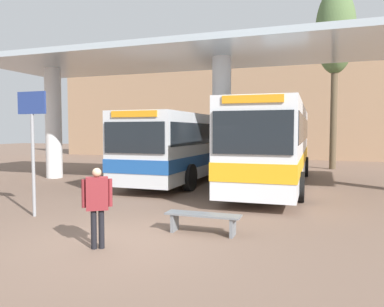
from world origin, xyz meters
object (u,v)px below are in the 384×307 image
object	(u,v)px
waiting_bench_near_pillar	(203,219)
info_sign_platform	(32,129)
poplar_tree_behind_left	(335,34)
transit_bus_center_bay	(275,142)
pedestrian_waiting	(97,200)
transit_bus_left_bay	(190,144)

from	to	relation	value
waiting_bench_near_pillar	info_sign_platform	size ratio (longest dim) A/B	0.51
poplar_tree_behind_left	transit_bus_center_bay	bearing A→B (deg)	-108.01
pedestrian_waiting	poplar_tree_behind_left	distance (m)	20.06
waiting_bench_near_pillar	poplar_tree_behind_left	world-z (taller)	poplar_tree_behind_left
info_sign_platform	pedestrian_waiting	xyz separation A→B (m)	(3.24, -1.86, -1.41)
info_sign_platform	poplar_tree_behind_left	world-z (taller)	poplar_tree_behind_left
transit_bus_left_bay	info_sign_platform	distance (m)	9.10
transit_bus_center_bay	pedestrian_waiting	distance (m)	10.48
transit_bus_left_bay	poplar_tree_behind_left	bearing A→B (deg)	-132.33
transit_bus_left_bay	waiting_bench_near_pillar	distance (m)	9.88
transit_bus_left_bay	info_sign_platform	xyz separation A→B (m)	(-1.34, -8.98, 0.67)
waiting_bench_near_pillar	transit_bus_center_bay	bearing A→B (deg)	86.04
transit_bus_left_bay	waiting_bench_near_pillar	bearing A→B (deg)	111.62
transit_bus_center_bay	info_sign_platform	bearing A→B (deg)	55.74
transit_bus_center_bay	waiting_bench_near_pillar	size ratio (longest dim) A/B	7.21
pedestrian_waiting	transit_bus_left_bay	bearing A→B (deg)	66.52
pedestrian_waiting	waiting_bench_near_pillar	bearing A→B (deg)	12.76
info_sign_platform	poplar_tree_behind_left	distance (m)	19.02
pedestrian_waiting	poplar_tree_behind_left	world-z (taller)	poplar_tree_behind_left
info_sign_platform	pedestrian_waiting	size ratio (longest dim) A/B	2.11
transit_bus_center_bay	poplar_tree_behind_left	distance (m)	10.43
transit_bus_left_bay	poplar_tree_behind_left	size ratio (longest dim) A/B	1.04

